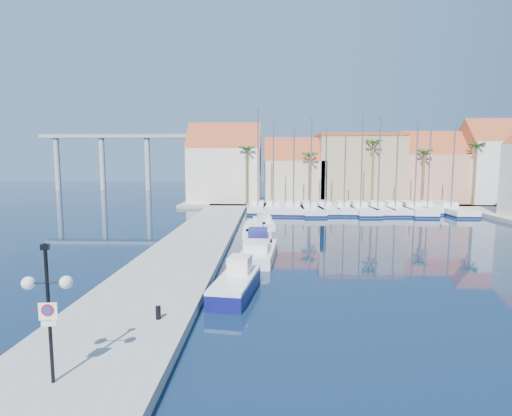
% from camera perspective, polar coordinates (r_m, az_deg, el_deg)
% --- Properties ---
extents(ground, '(260.00, 260.00, 0.00)m').
position_cam_1_polar(ground, '(23.27, 8.34, -11.64)').
color(ground, black).
rests_on(ground, ground).
extents(quay_west, '(6.00, 77.00, 0.50)m').
position_cam_1_polar(quay_west, '(36.69, -8.34, -4.51)').
color(quay_west, gray).
rests_on(quay_west, ground).
extents(shore_north, '(54.00, 16.00, 0.50)m').
position_cam_1_polar(shore_north, '(71.44, 11.85, 0.79)').
color(shore_north, gray).
rests_on(shore_north, ground).
extents(lamp_post, '(1.47, 0.52, 4.36)m').
position_cam_1_polar(lamp_post, '(13.71, -27.61, -10.63)').
color(lamp_post, black).
rests_on(lamp_post, quay_west).
extents(bollard, '(0.23, 0.23, 0.57)m').
position_cam_1_polar(bollard, '(18.27, -13.79, -14.31)').
color(bollard, black).
rests_on(bollard, quay_west).
extents(fishing_boat, '(2.63, 5.71, 1.92)m').
position_cam_1_polar(fishing_boat, '(22.32, -2.87, -10.65)').
color(fishing_boat, '#0E1157').
rests_on(fishing_boat, ground).
extents(motorboat_west_0, '(2.98, 7.48, 1.40)m').
position_cam_1_polar(motorboat_west_0, '(30.32, 0.38, -6.28)').
color(motorboat_west_0, white).
rests_on(motorboat_west_0, ground).
extents(motorboat_west_1, '(2.44, 7.49, 1.40)m').
position_cam_1_polar(motorboat_west_1, '(35.84, 0.30, -4.28)').
color(motorboat_west_1, white).
rests_on(motorboat_west_1, ground).
extents(motorboat_west_2, '(2.27, 6.94, 1.40)m').
position_cam_1_polar(motorboat_west_2, '(40.73, -0.16, -2.97)').
color(motorboat_west_2, white).
rests_on(motorboat_west_2, ground).
extents(motorboat_west_3, '(2.61, 6.37, 1.40)m').
position_cam_1_polar(motorboat_west_3, '(44.84, 1.09, -2.09)').
color(motorboat_west_3, white).
rests_on(motorboat_west_3, ground).
extents(sailboat_0, '(2.92, 8.69, 14.97)m').
position_cam_1_polar(sailboat_0, '(58.52, 0.34, 0.09)').
color(sailboat_0, white).
rests_on(sailboat_0, ground).
extents(sailboat_1, '(3.01, 10.65, 13.19)m').
position_cam_1_polar(sailboat_1, '(58.34, 2.46, -0.02)').
color(sailboat_1, white).
rests_on(sailboat_1, ground).
extents(sailboat_2, '(3.47, 11.13, 11.86)m').
position_cam_1_polar(sailboat_2, '(58.49, 5.35, -0.04)').
color(sailboat_2, white).
rests_on(sailboat_2, ground).
extents(sailboat_3, '(3.53, 11.47, 13.46)m').
position_cam_1_polar(sailboat_3, '(57.91, 7.67, -0.12)').
color(sailboat_3, white).
rests_on(sailboat_3, ground).
extents(sailboat_4, '(3.31, 10.41, 12.26)m').
position_cam_1_polar(sailboat_4, '(58.98, 9.73, -0.04)').
color(sailboat_4, white).
rests_on(sailboat_4, ground).
extents(sailboat_5, '(3.12, 9.81, 11.19)m').
position_cam_1_polar(sailboat_5, '(59.14, 12.38, -0.09)').
color(sailboat_5, white).
rests_on(sailboat_5, ground).
extents(sailboat_6, '(3.62, 11.78, 14.57)m').
position_cam_1_polar(sailboat_6, '(59.34, 14.52, -0.11)').
color(sailboat_6, white).
rests_on(sailboat_6, ground).
extents(sailboat_7, '(2.86, 10.56, 13.74)m').
position_cam_1_polar(sailboat_7, '(60.13, 16.83, -0.09)').
color(sailboat_7, white).
rests_on(sailboat_7, ground).
extents(sailboat_8, '(3.56, 11.16, 11.49)m').
position_cam_1_polar(sailboat_8, '(61.16, 19.11, -0.09)').
color(sailboat_8, white).
rests_on(sailboat_8, ground).
extents(sailboat_9, '(3.63, 12.16, 13.16)m').
position_cam_1_polar(sailboat_9, '(61.57, 21.46, -0.14)').
color(sailboat_9, white).
rests_on(sailboat_9, ground).
extents(sailboat_10, '(2.71, 8.36, 11.75)m').
position_cam_1_polar(sailboat_10, '(63.63, 23.14, 0.03)').
color(sailboat_10, white).
rests_on(sailboat_10, ground).
extents(sailboat_11, '(3.16, 11.80, 12.54)m').
position_cam_1_polar(sailboat_11, '(63.23, 25.80, -0.17)').
color(sailboat_11, white).
rests_on(sailboat_11, ground).
extents(building_0, '(12.30, 9.00, 13.50)m').
position_cam_1_polar(building_0, '(69.35, -4.45, 5.93)').
color(building_0, beige).
rests_on(building_0, shore_north).
extents(building_1, '(10.30, 8.00, 11.00)m').
position_cam_1_polar(building_1, '(69.15, 5.54, 4.90)').
color(building_1, '#C6B38B').
rests_on(building_1, shore_north).
extents(building_2, '(14.20, 10.20, 11.50)m').
position_cam_1_polar(building_2, '(71.70, 14.34, 5.55)').
color(building_2, tan).
rests_on(building_2, shore_north).
extents(building_3, '(10.30, 8.00, 12.00)m').
position_cam_1_polar(building_3, '(74.32, 23.59, 4.93)').
color(building_3, tan).
rests_on(building_3, shore_north).
extents(building_4, '(8.30, 8.00, 14.00)m').
position_cam_1_polar(building_4, '(77.23, 30.14, 5.46)').
color(building_4, silver).
rests_on(building_4, shore_north).
extents(palm_0, '(2.60, 2.60, 10.15)m').
position_cam_1_polar(palm_0, '(64.07, -1.35, 8.18)').
color(palm_0, brown).
rests_on(palm_0, shore_north).
extents(palm_1, '(2.60, 2.60, 9.15)m').
position_cam_1_polar(palm_1, '(64.31, 7.66, 7.28)').
color(palm_1, brown).
rests_on(palm_1, shore_north).
extents(palm_2, '(2.60, 2.60, 11.15)m').
position_cam_1_polar(palm_2, '(66.16, 16.43, 8.68)').
color(palm_2, brown).
rests_on(palm_2, shore_north).
extents(palm_3, '(2.60, 2.60, 9.65)m').
position_cam_1_polar(palm_3, '(68.57, 22.92, 7.17)').
color(palm_3, brown).
rests_on(palm_3, shore_north).
extents(palm_4, '(2.60, 2.60, 10.65)m').
position_cam_1_polar(palm_4, '(71.86, 28.96, 7.57)').
color(palm_4, brown).
rests_on(palm_4, shore_north).
extents(viaduct, '(48.00, 2.20, 14.45)m').
position_cam_1_polar(viaduct, '(110.19, -17.82, 7.79)').
color(viaduct, '#9E9E99').
rests_on(viaduct, ground).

